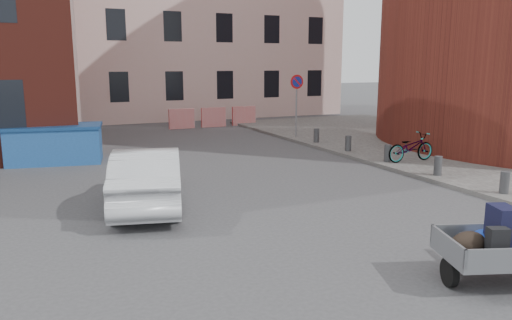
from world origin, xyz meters
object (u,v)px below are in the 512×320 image
dumpster (55,144)px  bicycle (411,147)px  silver_car (147,177)px  trailer (498,246)px

dumpster → bicycle: (10.45, -5.18, -0.05)m
dumpster → silver_car: bearing=-65.0°
dumpster → bicycle: dumpster is taller
bicycle → silver_car: bearing=98.1°
silver_car → dumpster: bearing=-61.2°
trailer → silver_car: bearing=141.1°
silver_car → bicycle: silver_car is taller
silver_car → bicycle: (8.79, 1.21, -0.10)m
trailer → silver_car: size_ratio=0.47×
dumpster → bicycle: size_ratio=1.83×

